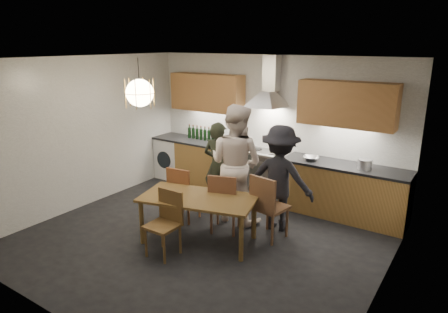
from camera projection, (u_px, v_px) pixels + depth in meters
The scene contains 17 objects.
ground at pixel (201, 239), 5.93m from camera, with size 5.00×5.00×0.00m, color black.
room_shell at pixel (199, 126), 5.46m from camera, with size 5.02×4.52×2.61m.
counter_run at pixel (265, 175), 7.35m from camera, with size 5.00×0.62×0.90m.
range_stove at pixel (264, 175), 7.36m from camera, with size 0.90×0.60×0.92m.
wall_fixtures at pixel (269, 97), 7.06m from camera, with size 4.30×0.54×1.10m.
pendant_lamp at pixel (140, 93), 5.80m from camera, with size 0.43×0.43×0.70m.
dining_table at pixel (198, 202), 5.70m from camera, with size 1.79×1.20×0.69m.
chair_back_left at pixel (182, 191), 6.38m from camera, with size 0.45×0.45×0.91m.
chair_back_mid at pixel (224, 200), 5.97m from camera, with size 0.54×0.54×0.95m.
chair_back_right at pixel (267, 203), 5.77m from camera, with size 0.51×0.51×0.99m.
chair_front at pixel (166, 218), 5.41m from camera, with size 0.41×0.41×0.90m.
person_left at pixel (218, 166), 6.82m from camera, with size 0.56×0.37×1.54m, color black.
person_mid at pixel (236, 164), 6.34m from camera, with size 0.92×0.72×1.90m, color silver.
person_right at pixel (280, 178), 6.07m from camera, with size 1.06×0.61×1.64m, color black.
mixing_bowl at pixel (311, 158), 6.70m from camera, with size 0.27×0.27×0.07m, color #B9B9BD.
stock_pot at pixel (365, 164), 6.22m from camera, with size 0.22×0.22×0.15m, color silver.
wine_bottles at pixel (205, 134), 8.02m from camera, with size 0.86×0.07×0.28m.
Camera 1 is at (3.25, -4.27, 2.82)m, focal length 32.00 mm.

